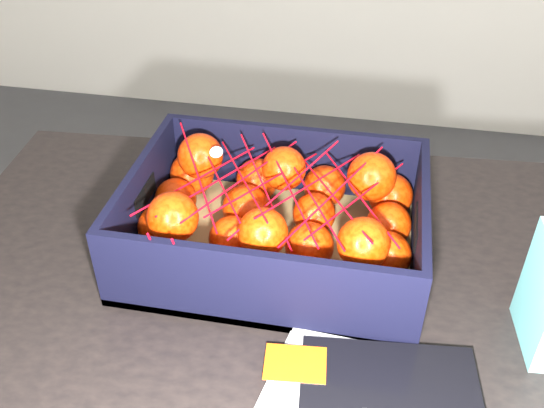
# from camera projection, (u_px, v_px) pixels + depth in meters

# --- Properties ---
(table) EXTENTS (1.25, 0.88, 0.75)m
(table) POSITION_uv_depth(u_px,v_px,m) (325.00, 348.00, 0.91)
(table) COLOR black
(table) RESTS_ON ground
(produce_crate) EXTENTS (0.43, 0.32, 0.13)m
(produce_crate) POSITION_uv_depth(u_px,v_px,m) (276.00, 230.00, 0.91)
(produce_crate) COLOR brown
(produce_crate) RESTS_ON table
(clementine_heap) EXTENTS (0.40, 0.30, 0.13)m
(clementine_heap) POSITION_uv_depth(u_px,v_px,m) (275.00, 217.00, 0.90)
(clementine_heap) COLOR red
(clementine_heap) RESTS_ON produce_crate
(mesh_net) EXTENTS (0.35, 0.28, 0.09)m
(mesh_net) POSITION_uv_depth(u_px,v_px,m) (271.00, 189.00, 0.86)
(mesh_net) COLOR red
(mesh_net) RESTS_ON clementine_heap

